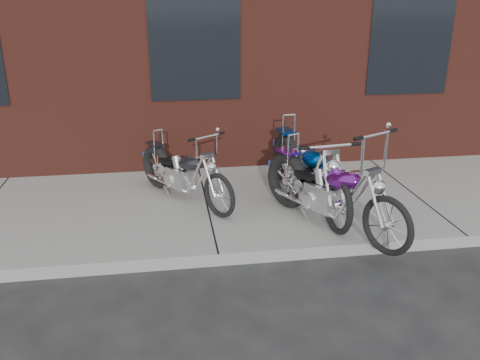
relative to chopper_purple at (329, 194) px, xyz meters
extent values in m
plane|color=black|center=(-1.42, -0.54, -0.58)|extent=(120.00, 120.00, 0.00)
cube|color=#999692|center=(-1.42, 0.96, -0.50)|extent=(22.00, 3.00, 0.15)
torus|color=black|center=(-0.28, 0.54, -0.05)|extent=(0.48, 0.74, 0.76)
torus|color=black|center=(0.48, -0.93, -0.09)|extent=(0.38, 0.64, 0.69)
cube|color=#B0B0B0|center=(0.03, -0.06, -0.06)|extent=(0.46, 0.51, 0.32)
ellipsoid|color=#69178B|center=(0.16, -0.32, 0.25)|extent=(0.51, 0.64, 0.32)
cube|color=black|center=(-0.10, 0.18, 0.15)|extent=(0.36, 0.38, 0.06)
cylinder|color=white|center=(0.42, -0.82, 0.19)|extent=(0.18, 0.29, 0.57)
cylinder|color=white|center=(0.36, -0.70, 0.89)|extent=(0.53, 0.29, 0.03)
cylinder|color=white|center=(-0.24, 0.46, 0.35)|extent=(0.03, 0.03, 0.51)
cylinder|color=white|center=(0.04, 0.20, -0.20)|extent=(0.48, 0.87, 0.05)
torus|color=black|center=(-0.15, 1.38, -0.03)|extent=(0.25, 0.82, 0.80)
torus|color=black|center=(0.06, -0.35, -0.07)|extent=(0.17, 0.73, 0.72)
cube|color=#B0B0B0|center=(-0.06, 0.67, -0.04)|extent=(0.37, 0.48, 0.33)
ellipsoid|color=#0248AE|center=(-0.03, 0.36, 0.28)|extent=(0.36, 0.64, 0.34)
cube|color=beige|center=(-0.10, 0.96, 0.18)|extent=(0.30, 0.34, 0.07)
cylinder|color=white|center=(0.05, -0.22, 0.23)|extent=(0.08, 0.33, 0.60)
cylinder|color=white|center=(0.03, -0.08, 0.58)|extent=(0.61, 0.11, 0.03)
cylinder|color=white|center=(-0.14, 1.29, 0.40)|extent=(0.03, 0.03, 0.53)
cylinder|color=white|center=(0.04, 0.93, -0.18)|extent=(0.18, 1.00, 0.05)
torus|color=black|center=(-2.01, 1.57, -0.10)|extent=(0.47, 0.62, 0.66)
torus|color=black|center=(-1.22, 0.37, -0.13)|extent=(0.38, 0.53, 0.59)
cube|color=#B0B0B0|center=(-1.69, 1.08, -0.11)|extent=(0.42, 0.45, 0.27)
ellipsoid|color=#232329|center=(-1.55, 0.86, 0.16)|extent=(0.48, 0.55, 0.28)
cube|color=black|center=(-1.82, 1.28, 0.07)|extent=(0.32, 0.33, 0.05)
cylinder|color=white|center=(-1.28, 0.46, 0.11)|extent=(0.18, 0.24, 0.49)
cylinder|color=white|center=(-1.35, 0.56, 0.60)|extent=(0.44, 0.30, 0.03)
cylinder|color=white|center=(-1.97, 1.50, 0.25)|extent=(0.03, 0.03, 0.44)
cylinder|color=white|center=(-1.71, 1.31, -0.23)|extent=(0.49, 0.71, 0.04)
camera|label=1|loc=(-1.94, -5.53, 2.28)|focal=38.00mm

